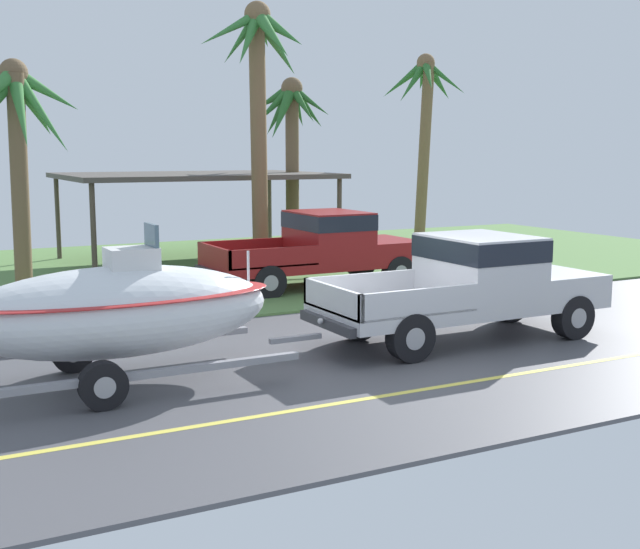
{
  "coord_description": "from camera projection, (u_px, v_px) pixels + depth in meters",
  "views": [
    {
      "loc": [
        -6.9,
        -11.04,
        3.36
      ],
      "look_at": [
        -0.47,
        1.27,
        1.25
      ],
      "focal_mm": 45.72,
      "sensor_mm": 36.0,
      "label": 1
    }
  ],
  "objects": [
    {
      "name": "palm_tree_near_left",
      "position": [
        260.0,
        78.0,
        21.28
      ],
      "size": [
        3.04,
        3.36,
        7.21
      ],
      "color": "brown",
      "rests_on": "ground"
    },
    {
      "name": "palm_tree_mid",
      "position": [
        289.0,
        126.0,
        25.17
      ],
      "size": [
        2.6,
        3.0,
        5.6
      ],
      "color": "brown",
      "rests_on": "ground"
    },
    {
      "name": "palm_tree_near_right",
      "position": [
        14.0,
        122.0,
        16.96
      ],
      "size": [
        2.7,
        2.82,
        5.26
      ],
      "color": "brown",
      "rests_on": "ground"
    },
    {
      "name": "ground",
      "position": [
        207.0,
        285.0,
        20.69
      ],
      "size": [
        36.0,
        22.0,
        0.11
      ],
      "color": "#4C4C51"
    },
    {
      "name": "boat_on_trailer",
      "position": [
        116.0,
        311.0,
        11.65
      ],
      "size": [
        5.83,
        2.3,
        2.32
      ],
      "color": "gray",
      "rests_on": "ground"
    },
    {
      "name": "pickup_truck_towing",
      "position": [
        477.0,
        282.0,
        14.63
      ],
      "size": [
        5.57,
        2.0,
        1.87
      ],
      "color": "silver",
      "rests_on": "ground"
    },
    {
      "name": "parked_pickup_background",
      "position": [
        327.0,
        245.0,
        20.15
      ],
      "size": [
        5.56,
        2.12,
        1.88
      ],
      "color": "maroon",
      "rests_on": "ground"
    },
    {
      "name": "carport_awning",
      "position": [
        194.0,
        177.0,
        24.34
      ],
      "size": [
        7.65,
        5.53,
        2.7
      ],
      "color": "#4C4238",
      "rests_on": "ground"
    },
    {
      "name": "palm_tree_far_left",
      "position": [
        424.0,
        107.0,
        29.35
      ],
      "size": [
        2.46,
        3.38,
        6.81
      ],
      "color": "brown",
      "rests_on": "ground"
    }
  ]
}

